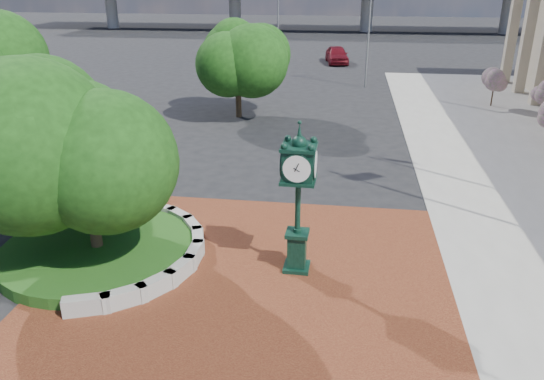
{
  "coord_description": "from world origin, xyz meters",
  "views": [
    {
      "loc": [
        2.67,
        -14.09,
        8.56
      ],
      "look_at": [
        0.46,
        1.5,
        2.02
      ],
      "focal_mm": 35.0,
      "sensor_mm": 36.0,
      "label": 1
    }
  ],
  "objects": [
    {
      "name": "street_lamp_far",
      "position": [
        -4.01,
        38.63,
        4.97
      ],
      "size": [
        1.9,
        0.23,
        8.48
      ],
      "color": "slate",
      "rests_on": "ground"
    },
    {
      "name": "ground",
      "position": [
        0.0,
        0.0,
        0.0
      ],
      "size": [
        200.0,
        200.0,
        0.0
      ],
      "primitive_type": "plane",
      "color": "black",
      "rests_on": "ground"
    },
    {
      "name": "parked_car",
      "position": [
        1.51,
        39.92,
        0.83
      ],
      "size": [
        2.67,
        5.12,
        1.66
      ],
      "primitive_type": "imported",
      "rotation": [
        0.0,
        0.0,
        0.15
      ],
      "color": "maroon",
      "rests_on": "ground"
    },
    {
      "name": "tree_planter",
      "position": [
        -5.0,
        0.0,
        3.72
      ],
      "size": [
        5.2,
        5.2,
        6.33
      ],
      "color": "#38281C",
      "rests_on": "ground"
    },
    {
      "name": "grass_bed",
      "position": [
        -5.0,
        0.0,
        0.2
      ],
      "size": [
        6.1,
        6.1,
        0.4
      ],
      "primitive_type": "cylinder",
      "color": "#134213",
      "rests_on": "ground"
    },
    {
      "name": "plaza",
      "position": [
        0.0,
        -1.0,
        0.02
      ],
      "size": [
        12.0,
        12.0,
        0.04
      ],
      "primitive_type": "cube",
      "color": "#612817",
      "rests_on": "ground"
    },
    {
      "name": "tree_street",
      "position": [
        -4.0,
        18.0,
        3.24
      ],
      "size": [
        4.4,
        4.4,
        5.45
      ],
      "color": "#38281C",
      "rests_on": "ground"
    },
    {
      "name": "shrub_mid",
      "position": [
        14.43,
        19.4,
        1.59
      ],
      "size": [
        1.2,
        1.2,
        2.2
      ],
      "color": "#38281C",
      "rests_on": "ground"
    },
    {
      "name": "street_lamp_near",
      "position": [
        4.27,
        28.44,
        4.76
      ],
      "size": [
        1.8,
        0.55,
        8.12
      ],
      "color": "slate",
      "rests_on": "ground"
    },
    {
      "name": "planter_wall",
      "position": [
        -2.71,
        -0.0,
        0.27
      ],
      "size": [
        2.96,
        6.77,
        0.54
      ],
      "color": "#9E9B93",
      "rests_on": "ground"
    },
    {
      "name": "post_clock",
      "position": [
        1.43,
        0.08,
        2.56
      ],
      "size": [
        1.0,
        1.0,
        4.67
      ],
      "color": "black",
      "rests_on": "ground"
    },
    {
      "name": "shrub_far",
      "position": [
        12.44,
        23.18,
        1.59
      ],
      "size": [
        1.2,
        1.2,
        2.2
      ],
      "color": "#38281C",
      "rests_on": "ground"
    }
  ]
}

